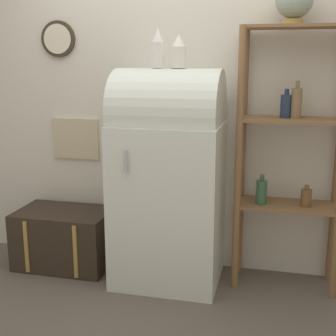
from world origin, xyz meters
name	(u,v)px	position (x,y,z in m)	size (l,w,h in m)	color
ground_plane	(161,292)	(0.00, 0.00, 0.00)	(12.00, 12.00, 0.00)	#60564C
wall_back	(178,97)	(-0.01, 0.57, 1.35)	(7.00, 0.09, 2.70)	silver
refrigerator	(169,175)	(0.00, 0.23, 0.81)	(0.77, 0.66, 1.57)	silver
suitcase_trunk	(65,238)	(-0.87, 0.27, 0.23)	(0.74, 0.49, 0.46)	#33281E
shelf_unit	(290,144)	(0.84, 0.36, 1.05)	(0.73, 0.34, 1.85)	olive
globe	(294,0)	(0.82, 0.38, 2.01)	(0.25, 0.25, 0.29)	#AD8942
vase_left	(158,49)	(-0.08, 0.24, 1.70)	(0.09, 0.09, 0.27)	white
vase_center	(179,53)	(0.07, 0.24, 1.68)	(0.11, 0.11, 0.22)	white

